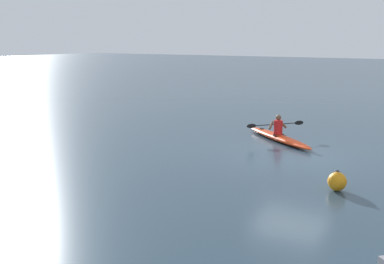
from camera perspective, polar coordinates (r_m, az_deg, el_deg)
ground_plane at (r=17.23m, az=11.26°, el=-2.72°), size 160.00×160.00×0.00m
kayak at (r=19.72m, az=9.75°, el=-0.60°), size 3.87×3.30×0.25m
kayaker at (r=19.69m, az=9.70°, el=0.71°), size 1.61×1.96×0.76m
mooring_buoy_white_far at (r=13.68m, az=16.11°, el=-5.40°), size 0.49×0.49×0.54m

